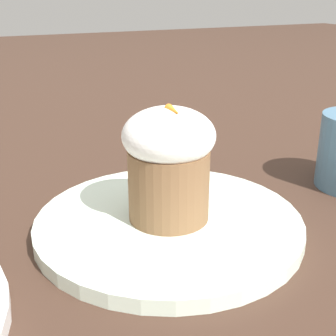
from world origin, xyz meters
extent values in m
plane|color=#3D281E|center=(0.00, 0.00, 0.00)|extent=(4.00, 4.00, 0.00)
cylinder|color=silver|center=(0.00, 0.00, 0.01)|extent=(0.26, 0.26, 0.01)
cylinder|color=brown|center=(0.00, 0.00, 0.05)|extent=(0.08, 0.08, 0.07)
ellipsoid|color=white|center=(0.00, 0.00, 0.10)|extent=(0.09, 0.09, 0.05)
cone|color=orange|center=(0.01, 0.00, 0.12)|extent=(0.02, 0.01, 0.01)
sphere|color=green|center=(0.00, 0.00, 0.12)|extent=(0.01, 0.01, 0.01)
cube|color=silver|center=(-0.04, 0.04, 0.02)|extent=(0.05, 0.07, 0.00)
ellipsoid|color=silver|center=(-0.02, 0.00, 0.02)|extent=(0.05, 0.05, 0.01)
camera|label=1|loc=(0.37, -0.17, 0.23)|focal=50.00mm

